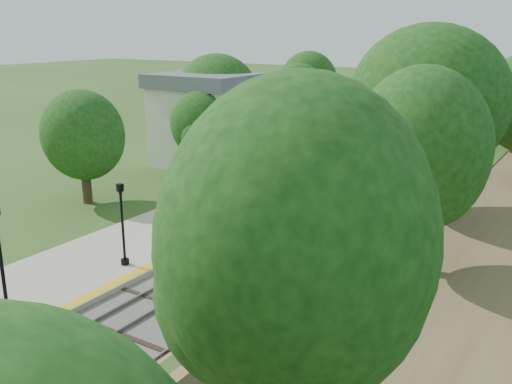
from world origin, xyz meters
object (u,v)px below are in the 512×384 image
Objects in this scene: lamppost_far at (123,229)px; signal_farside at (402,173)px; station_building at (204,120)px; signal_gantry at (470,95)px; lamppost_mid at (2,269)px; train at (493,94)px.

signal_farside is at bearing 51.81° from lamppost_far.
station_building is at bearing 117.28° from lamppost_far.
signal_gantry is 2.02× the size of lamppost_far.
lamppost_mid is (10.48, -26.84, -1.55)m from station_building.
station_building is 21.70m from signal_farside.
signal_gantry is 33.15m from signal_farside.
lamppost_far is (-0.01, 6.55, -0.30)m from lamppost_mid.
lamppost_far is at bearing -92.79° from train.
signal_gantry is at bearing -84.81° from train.
signal_farside is at bearing -21.43° from station_building.
lamppost_mid is (-3.52, -79.02, 0.23)m from train.
train reaches higher than lamppost_far.
station_building is at bearing -123.38° from signal_gantry.
signal_gantry reaches higher than train.
station_building is 1.46× the size of signal_farside.
station_building is at bearing -105.02° from train.
signal_gantry is (16.47, 24.99, 0.73)m from station_building.
station_building is 54.05m from train.
lamppost_mid is at bearing -89.92° from lamppost_far.
train is (14.00, 52.18, -1.78)m from station_building.
lamppost_mid is 0.82× the size of signal_farside.
station_building is 29.94m from signal_gantry.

